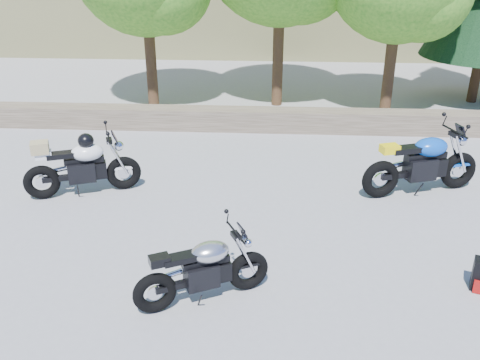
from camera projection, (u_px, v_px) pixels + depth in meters
name	position (u px, v px, depth m)	size (l,w,h in m)	color
ground	(222.00, 255.00, 7.75)	(90.00, 90.00, 0.00)	gray
stone_wall	(243.00, 119.00, 12.63)	(22.00, 0.55, 0.50)	brown
silver_bike	(204.00, 270.00, 6.64)	(1.67, 0.91, 0.90)	black
white_bike	(81.00, 165.00, 9.37)	(1.96, 0.90, 1.13)	black
blue_bike	(422.00, 164.00, 9.42)	(2.19, 0.94, 1.13)	black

